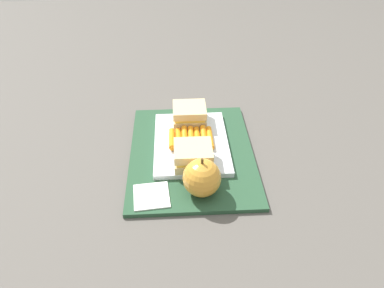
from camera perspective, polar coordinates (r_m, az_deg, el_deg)
name	(u,v)px	position (r m, az deg, el deg)	size (l,w,h in m)	color
ground_plane	(192,155)	(0.82, -0.05, -1.74)	(2.40, 2.40, 0.00)	#56514C
lunchbag_mat	(192,153)	(0.82, -0.05, -1.48)	(0.36, 0.28, 0.01)	#284C33
food_tray	(191,143)	(0.83, -0.14, 0.21)	(0.23, 0.17, 0.01)	white
sandwich_half_left	(189,114)	(0.88, -0.41, 4.79)	(0.07, 0.08, 0.04)	#DBC189
sandwich_half_right	(193,155)	(0.75, 0.17, -1.79)	(0.07, 0.08, 0.04)	#DBC189
carrot_sticks_bundle	(191,138)	(0.83, -0.14, 0.92)	(0.08, 0.10, 0.02)	orange
apple	(202,178)	(0.70, 1.58, -5.42)	(0.08, 0.08, 0.09)	gold
paper_napkin	(151,196)	(0.72, -6.49, -8.23)	(0.07, 0.07, 0.00)	white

